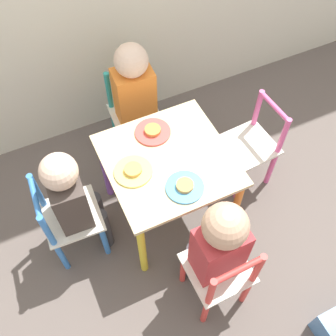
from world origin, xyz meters
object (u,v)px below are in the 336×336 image
object	(u,v)px
chair_red	(220,274)
chair_pink	(251,146)
chair_teal	(134,114)
child_back	(136,96)
kids_table	(168,169)
plate_back	(153,131)
plate_left	(133,171)
plate_front	(185,187)
child_left	(74,197)
chair_blue	(68,219)
child_front	(217,245)

from	to	relation	value
chair_red	chair_pink	distance (m)	0.73
chair_teal	child_back	world-z (taller)	child_back
child_back	kids_table	bearing A→B (deg)	-90.00
plate_back	plate_left	bearing A→B (deg)	-135.00
plate_left	plate_front	xyz separation A→B (m)	(0.17, -0.17, 0.00)
chair_teal	child_left	xyz separation A→B (m)	(-0.47, -0.48, 0.17)
chair_red	plate_front	distance (m)	0.41
chair_blue	child_back	distance (m)	0.70
plate_left	chair_pink	bearing A→B (deg)	2.69
chair_blue	child_left	bearing A→B (deg)	-90.00
child_front	child_back	bearing A→B (deg)	-92.04
chair_pink	child_back	size ratio (longest dim) A/B	0.70
child_left	chair_blue	bearing A→B (deg)	90.00
child_front	kids_table	bearing A→B (deg)	-90.00
child_left	plate_left	bearing A→B (deg)	-91.84
chair_red	plate_back	xyz separation A→B (m)	(-0.01, 0.67, 0.23)
child_left	plate_left	size ratio (longest dim) A/B	4.22
chair_teal	child_left	size ratio (longest dim) A/B	0.74
chair_red	child_left	bearing A→B (deg)	-50.49
chair_blue	plate_back	bearing A→B (deg)	-71.30
kids_table	child_front	xyz separation A→B (m)	(0.01, -0.44, 0.05)
chair_pink	child_front	bearing A→B (deg)	-49.84
plate_front	chair_teal	bearing A→B (deg)	87.61
chair_blue	plate_left	world-z (taller)	chair_blue
child_back	plate_back	world-z (taller)	child_back
chair_pink	plate_back	bearing A→B (deg)	-108.75
chair_red	plate_left	xyz separation A→B (m)	(-0.18, 0.51, 0.23)
chair_blue	chair_pink	bearing A→B (deg)	-86.71
chair_teal	chair_red	size ratio (longest dim) A/B	1.00
chair_teal	plate_back	xyz separation A→B (m)	(-0.03, -0.34, 0.23)
chair_blue	plate_front	world-z (taller)	chair_blue
chair_teal	plate_left	world-z (taller)	chair_teal
child_front	plate_left	bearing A→B (deg)	-69.38
chair_teal	chair_red	xyz separation A→B (m)	(-0.02, -1.01, 0.00)
chair_teal	kids_table	bearing A→B (deg)	-90.00
plate_left	child_left	bearing A→B (deg)	175.16
child_front	plate_front	world-z (taller)	child_front
plate_back	plate_left	world-z (taller)	same
child_back	plate_back	distance (m)	0.28
chair_teal	chair_red	distance (m)	1.01
kids_table	child_front	world-z (taller)	child_front
plate_back	plate_front	bearing A→B (deg)	-90.00
chair_red	plate_back	size ratio (longest dim) A/B	3.15
plate_front	plate_left	bearing A→B (deg)	135.00
kids_table	plate_front	xyz separation A→B (m)	(-0.00, -0.17, 0.09)
chair_blue	chair_red	distance (m)	0.74
chair_pink	child_back	xyz separation A→B (m)	(-0.48, 0.41, 0.20)
plate_left	plate_front	distance (m)	0.24
kids_table	child_left	world-z (taller)	child_left
kids_table	chair_teal	xyz separation A→B (m)	(0.03, 0.51, -0.14)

